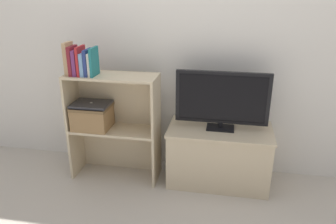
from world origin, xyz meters
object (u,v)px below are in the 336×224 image
at_px(book_navy, 88,62).
at_px(book_teal, 94,62).
at_px(book_crimson, 81,61).
at_px(tv, 222,99).
at_px(book_plum, 77,62).
at_px(storage_basket_left, 92,115).
at_px(book_skyblue, 85,64).
at_px(laptop, 91,104).
at_px(book_ivory, 91,64).
at_px(book_maroon, 73,60).
at_px(book_tan, 69,59).
at_px(tv_stand, 219,155).

bearing_deg(book_navy, book_teal, 0.00).
xyz_separation_m(book_crimson, book_navy, (0.06, 0.00, -0.01)).
xyz_separation_m(tv, book_plum, (-1.13, -0.11, 0.27)).
height_order(book_crimson, book_teal, book_crimson).
distance_m(book_teal, storage_basket_left, 0.47).
relative_size(book_skyblue, laptop, 0.57).
relative_size(book_navy, book_teal, 0.93).
bearing_deg(book_ivory, book_skyblue, -180.00).
relative_size(tv, storage_basket_left, 2.41).
bearing_deg(storage_basket_left, book_skyblue, -114.31).
height_order(book_maroon, book_ivory, book_maroon).
bearing_deg(book_maroon, storage_basket_left, 14.64).
height_order(book_crimson, book_ivory, book_crimson).
distance_m(book_plum, book_crimson, 0.04).
bearing_deg(book_tan, book_plum, 0.00).
bearing_deg(book_navy, book_crimson, 180.00).
relative_size(book_maroon, book_navy, 1.10).
height_order(tv_stand, book_plum, book_plum).
bearing_deg(laptop, book_teal, -22.41).
bearing_deg(book_crimson, book_teal, 0.00).
distance_m(book_crimson, book_ivory, 0.09).
bearing_deg(book_tan, book_skyblue, 0.00).
height_order(book_maroon, book_navy, book_maroon).
bearing_deg(tv, laptop, -175.36).
height_order(book_skyblue, book_teal, book_teal).
height_order(tv, book_plum, book_plum).
relative_size(book_teal, storage_basket_left, 0.73).
distance_m(book_maroon, book_plum, 0.04).
bearing_deg(laptop, tv_stand, 4.73).
bearing_deg(tv_stand, book_teal, -173.35).
bearing_deg(book_teal, book_maroon, 180.00).
height_order(book_navy, book_teal, book_teal).
height_order(book_plum, book_teal, book_teal).
height_order(book_plum, book_navy, book_navy).
bearing_deg(book_plum, book_navy, 0.00).
distance_m(book_tan, storage_basket_left, 0.50).
bearing_deg(book_plum, storage_basket_left, 20.86).
bearing_deg(book_skyblue, tv, 6.07).
distance_m(book_navy, laptop, 0.36).
relative_size(tv, book_navy, 3.56).
distance_m(tv_stand, book_tan, 1.44).
height_order(book_plum, book_crimson, book_crimson).
xyz_separation_m(tv, book_ivory, (-1.01, -0.11, 0.26)).
relative_size(book_plum, book_skyblue, 1.13).
xyz_separation_m(tv_stand, book_maroon, (-1.17, -0.12, 0.78)).
bearing_deg(book_navy, book_maroon, 180.00).
height_order(storage_basket_left, laptop, laptop).
xyz_separation_m(book_plum, book_navy, (0.09, 0.00, 0.00)).
xyz_separation_m(book_crimson, book_skyblue, (0.03, 0.00, -0.02)).
bearing_deg(book_ivory, book_maroon, -180.00).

